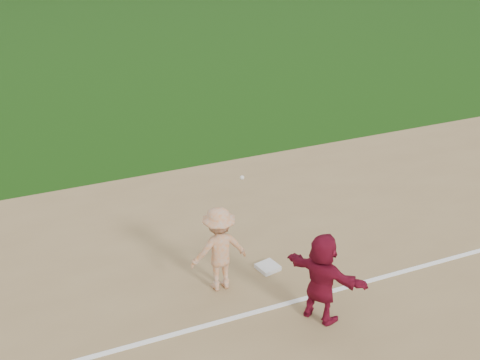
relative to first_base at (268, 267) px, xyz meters
name	(u,v)px	position (x,y,z in m)	size (l,w,h in m)	color
ground	(272,278)	(-0.04, -0.25, -0.06)	(160.00, 160.00, 0.00)	#163C0B
foul_line	(292,302)	(-0.04, -1.05, -0.04)	(60.00, 0.10, 0.01)	white
first_base	(268,267)	(0.00, 0.00, 0.00)	(0.37, 0.37, 0.08)	silver
base_runner	(322,278)	(0.20, -1.57, 0.75)	(1.46, 0.47, 1.58)	maroon
first_base_play	(219,249)	(-1.01, -0.15, 0.75)	(1.02, 0.59, 2.20)	#ACACAF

